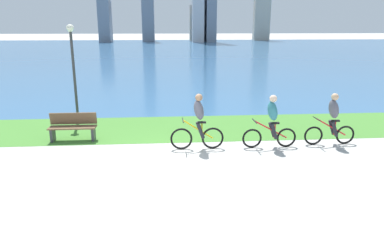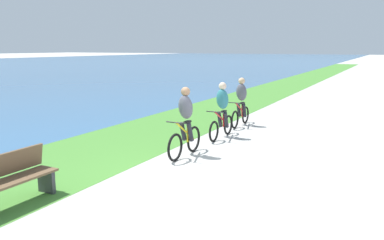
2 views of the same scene
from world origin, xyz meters
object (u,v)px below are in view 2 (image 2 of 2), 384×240
object	(u,v)px
cyclist_trailing	(222,110)
cyclist_lead	(185,123)
cyclist_distant_rear	(241,102)
bench_near_path	(13,179)

from	to	relation	value
cyclist_trailing	cyclist_lead	bearing A→B (deg)	179.38
cyclist_lead	cyclist_trailing	size ratio (longest dim) A/B	1.02
cyclist_lead	cyclist_distant_rear	bearing A→B (deg)	1.53
bench_near_path	cyclist_lead	bearing A→B (deg)	-16.34
cyclist_lead	bench_near_path	bearing A→B (deg)	163.66
cyclist_lead	cyclist_trailing	xyz separation A→B (m)	(2.23, -0.02, -0.02)
cyclist_lead	cyclist_trailing	world-z (taller)	cyclist_lead
cyclist_lead	cyclist_trailing	distance (m)	2.23
cyclist_trailing	bench_near_path	xyz separation A→B (m)	(-6.22, 1.19, -0.38)
cyclist_trailing	bench_near_path	world-z (taller)	cyclist_trailing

